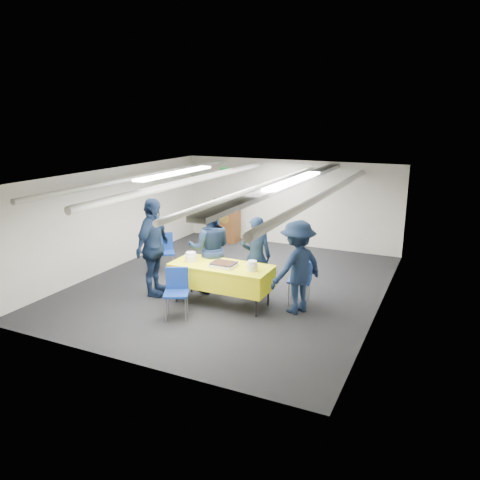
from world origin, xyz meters
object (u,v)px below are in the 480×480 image
chair_near (177,287)px  serving_table (221,275)px  chair_left (165,248)px  sailor_a (256,257)px  sailor_c (153,247)px  podium (228,220)px  sailor_b (210,248)px  chair_right (304,276)px  sheet_cake (224,264)px  sailor_d (297,267)px

chair_near → serving_table: bearing=60.6°
chair_left → sailor_a: sailor_a is taller
chair_left → sailor_a: (2.48, -0.53, 0.27)m
chair_left → sailor_c: size_ratio=0.45×
podium → sailor_c: 4.22m
chair_left → sailor_b: size_ratio=0.48×
chair_near → chair_left: same height
serving_table → chair_right: (1.39, 0.68, -0.03)m
sheet_cake → podium: size_ratio=0.37×
sailor_c → sailor_d: 2.83m
serving_table → sailor_d: sailor_d is taller
serving_table → sailor_a: 0.80m
serving_table → podium: podium is taller
chair_near → sailor_b: size_ratio=0.48×
serving_table → chair_near: size_ratio=2.18×
chair_near → sailor_d: sailor_d is taller
podium → chair_left: size_ratio=1.44×
chair_right → sailor_c: (-2.80, -0.82, 0.44)m
chair_left → sailor_b: 1.73m
serving_table → sailor_a: sailor_a is taller
sailor_d → podium: bearing=-110.0°
sailor_a → sailor_c: 2.00m
sailor_b → sailor_d: size_ratio=1.06×
sailor_b → sailor_c: sailor_c is taller
chair_left → sheet_cake: bearing=-30.0°
podium → chair_near: 5.06m
podium → chair_right: podium is taller
chair_right → sailor_c: size_ratio=0.45×
chair_right → chair_near: bearing=-140.9°
sailor_b → sailor_d: bearing=145.1°
sailor_a → podium: bearing=-79.3°
serving_table → chair_right: bearing=26.2°
sheet_cake → sailor_b: 0.81m
chair_near → sailor_d: bearing=30.1°
chair_right → sailor_a: size_ratio=0.54×
chair_near → chair_left: bearing=128.7°
serving_table → chair_near: chair_near is taller
chair_near → sailor_b: bearing=91.8°
chair_left → serving_table: bearing=-29.6°
serving_table → sheet_cake: 0.27m
sailor_b → sailor_c: size_ratio=0.93×
sailor_c → chair_right: bearing=-80.7°
sheet_cake → chair_left: 2.48m
chair_right → sailor_c: bearing=-163.6°
podium → chair_right: size_ratio=1.44×
podium → sailor_c: bearing=-83.8°
podium → sailor_c: size_ratio=0.65×
chair_left → sailor_d: (3.44, -0.91, 0.31)m
sheet_cake → sailor_d: sailor_d is taller
sailor_b → sailor_a: bearing=161.0°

